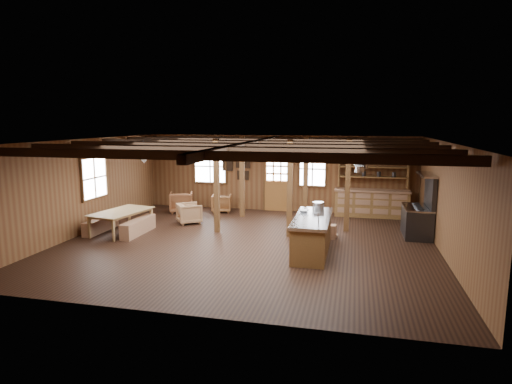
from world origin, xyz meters
TOP-DOWN VIEW (x-y plane):
  - room at (0.00, 0.00)m, footprint 10.04×9.04m
  - ceiling_joists at (0.00, 0.18)m, footprint 9.80×8.82m
  - timber_posts at (0.52, 2.08)m, footprint 3.95×2.35m
  - back_door at (0.00, 4.45)m, footprint 1.02×0.08m
  - window_back_left at (-2.60, 4.46)m, footprint 1.32×0.06m
  - window_back_right at (1.30, 4.46)m, footprint 1.02×0.06m
  - window_left at (-4.96, 0.50)m, footprint 0.14×1.24m
  - notice_boards at (-1.50, 4.46)m, footprint 1.08×0.03m
  - back_counter at (3.40, 4.20)m, footprint 2.55×0.60m
  - pendant_lamps at (-2.25, 1.00)m, footprint 1.86×2.36m
  - pot_rack at (2.91, 0.41)m, footprint 0.38×3.00m
  - kitchen_island at (1.80, -0.45)m, footprint 0.88×2.50m
  - step_stool at (2.14, 1.06)m, footprint 0.46×0.35m
  - commercial_range at (4.65, 1.86)m, footprint 0.78×1.48m
  - dining_table at (-3.90, 0.23)m, footprint 1.38×2.06m
  - bench_wall at (-4.65, 0.23)m, footprint 0.28×1.51m
  - bench_aisle at (-3.40, 0.23)m, footprint 0.31×1.63m
  - armchair_a at (-3.37, 3.40)m, footprint 1.02×1.04m
  - armchair_b at (-1.95, 3.80)m, footprint 0.82×0.84m
  - armchair_c at (-2.44, 1.85)m, footprint 1.01×1.00m
  - counter_pot at (1.86, 0.55)m, footprint 0.32×0.32m
  - bowl at (1.52, 0.04)m, footprint 0.31×0.31m

SIDE VIEW (x-z plane):
  - step_stool at x=2.14m, z-range 0.00..0.39m
  - bench_wall at x=-4.65m, z-range 0.00..0.42m
  - bench_aisle at x=-3.40m, z-range 0.00..0.45m
  - armchair_b at x=-1.95m, z-range 0.00..0.64m
  - armchair_c at x=-2.44m, z-range 0.00..0.66m
  - dining_table at x=-3.90m, z-range 0.00..0.67m
  - armchair_a at x=-3.37m, z-range 0.00..0.74m
  - kitchen_island at x=1.80m, z-range -0.12..1.08m
  - back_counter at x=3.40m, z-range -0.62..1.83m
  - commercial_range at x=4.65m, z-range -0.31..1.52m
  - back_door at x=0.00m, z-range -0.19..1.96m
  - bowl at x=1.52m, z-range 0.94..1.01m
  - counter_pot at x=1.86m, z-range 0.94..1.13m
  - room at x=0.00m, z-range -0.02..2.82m
  - timber_posts at x=0.52m, z-range 0.00..2.80m
  - window_back_left at x=-2.60m, z-range 0.94..2.26m
  - window_back_right at x=1.30m, z-range 0.94..2.26m
  - window_left at x=-4.96m, z-range 0.94..2.26m
  - notice_boards at x=-1.50m, z-range 1.19..2.09m
  - pendant_lamps at x=-2.25m, z-range 1.92..2.58m
  - pot_rack at x=2.91m, z-range 2.03..2.48m
  - ceiling_joists at x=0.00m, z-range 2.59..2.77m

